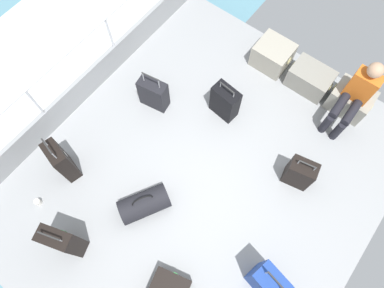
# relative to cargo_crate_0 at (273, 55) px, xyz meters

# --- Properties ---
(ground_plane) EXTENTS (4.40, 5.20, 0.06)m
(ground_plane) POSITION_rel_cargo_crate_0_xyz_m (0.30, -2.17, -0.23)
(ground_plane) COLOR #939699
(gunwale_port) EXTENTS (0.06, 5.20, 0.45)m
(gunwale_port) POSITION_rel_cargo_crate_0_xyz_m (-1.87, -2.17, 0.03)
(gunwale_port) COLOR #939699
(gunwale_port) RESTS_ON ground_plane
(railing_port) EXTENTS (0.04, 4.20, 1.02)m
(railing_port) POSITION_rel_cargo_crate_0_xyz_m (-1.87, -2.17, 0.58)
(railing_port) COLOR silver
(railing_port) RESTS_ON ground_plane
(sea_wake) EXTENTS (12.00, 12.00, 0.01)m
(sea_wake) POSITION_rel_cargo_crate_0_xyz_m (-3.30, -2.17, -0.54)
(sea_wake) COLOR #598C9E
(sea_wake) RESTS_ON ground_plane
(cargo_crate_0) EXTENTS (0.56, 0.48, 0.39)m
(cargo_crate_0) POSITION_rel_cargo_crate_0_xyz_m (0.00, 0.00, 0.00)
(cargo_crate_0) COLOR #9E9989
(cargo_crate_0) RESTS_ON ground_plane
(cargo_crate_1) EXTENTS (0.65, 0.42, 0.36)m
(cargo_crate_1) POSITION_rel_cargo_crate_0_xyz_m (0.67, -0.01, -0.02)
(cargo_crate_1) COLOR gray
(cargo_crate_1) RESTS_ON ground_plane
(cargo_crate_2) EXTENTS (0.59, 0.43, 0.39)m
(cargo_crate_2) POSITION_rel_cargo_crate_0_xyz_m (1.32, 0.01, -0.00)
(cargo_crate_2) COLOR gray
(cargo_crate_2) RESTS_ON ground_plane
(passenger_seated) EXTENTS (0.34, 0.66, 1.09)m
(passenger_seated) POSITION_rel_cargo_crate_0_xyz_m (1.32, -0.17, 0.37)
(passenger_seated) COLOR orange
(passenger_seated) RESTS_ON ground_plane
(suitcase_0) EXTENTS (0.42, 0.33, 0.83)m
(suitcase_0) POSITION_rel_cargo_crate_0_xyz_m (1.67, -2.81, 0.13)
(suitcase_0) COLOR navy
(suitcase_0) RESTS_ON ground_plane
(suitcase_3) EXTENTS (0.38, 0.29, 0.62)m
(suitcase_3) POSITION_rel_cargo_crate_0_xyz_m (1.30, -1.43, 0.07)
(suitcase_3) COLOR black
(suitcase_3) RESTS_ON ground_plane
(suitcase_4) EXTENTS (0.41, 0.26, 0.66)m
(suitcase_4) POSITION_rel_cargo_crate_0_xyz_m (-0.08, -1.16, 0.08)
(suitcase_4) COLOR black
(suitcase_4) RESTS_ON ground_plane
(suitcase_5) EXTENTS (0.44, 0.27, 0.71)m
(suitcase_5) POSITION_rel_cargo_crate_0_xyz_m (-0.98, -1.67, 0.06)
(suitcase_5) COLOR black
(suitcase_5) RESTS_ON ground_plane
(suitcase_6) EXTENTS (0.44, 0.32, 0.81)m
(suitcase_6) POSITION_rel_cargo_crate_0_xyz_m (-0.49, -3.90, 0.15)
(suitcase_6) COLOR black
(suitcase_6) RESTS_ON ground_plane
(suitcase_7) EXTENTS (0.39, 0.26, 0.87)m
(suitcase_7) POSITION_rel_cargo_crate_0_xyz_m (-1.23, -3.20, 0.15)
(suitcase_7) COLOR black
(suitcase_7) RESTS_ON ground_plane
(duffel_bag) EXTENTS (0.59, 0.71, 0.47)m
(duffel_bag) POSITION_rel_cargo_crate_0_xyz_m (-0.06, -2.96, -0.03)
(duffel_bag) COLOR black
(duffel_bag) RESTS_ON ground_plane
(paper_cup) EXTENTS (0.08, 0.08, 0.10)m
(paper_cup) POSITION_rel_cargo_crate_0_xyz_m (-1.22, -3.78, -0.15)
(paper_cup) COLOR white
(paper_cup) RESTS_ON ground_plane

